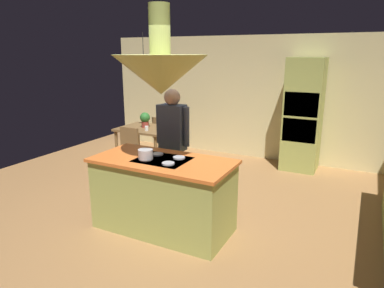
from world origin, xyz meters
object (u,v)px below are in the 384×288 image
Objects in this scene: potted_plant_on_table at (145,119)px; person_at_island at (173,140)px; dining_table at (146,133)px; chair_by_back_wall at (163,134)px; cooking_pot_on_cooktop at (145,154)px; chair_facing_island at (126,148)px; oven_tower at (303,115)px; cup_on_table at (147,128)px; kitchen_island at (163,194)px.

person_at_island is at bearing -44.13° from potted_plant_on_table.
chair_by_back_wall is at bearing 90.00° from dining_table.
cooking_pot_on_cooktop is (0.10, -0.83, 0.02)m from person_at_island.
cooking_pot_on_cooktop reaches higher than chair_by_back_wall.
chair_facing_island is 2.90× the size of potted_plant_on_table.
chair_by_back_wall is at bearing 125.14° from person_at_island.
oven_tower is 2.90m from chair_by_back_wall.
dining_table is 3.48× the size of potted_plant_on_table.
cup_on_table is 0.50× the size of cooking_pot_on_cooktop.
chair_facing_island is at bearing 139.42° from kitchen_island.
potted_plant_on_table reaches higher than chair_by_back_wall.
cup_on_table is (-1.54, 1.89, 0.33)m from kitchen_island.
chair_by_back_wall is 2.90× the size of potted_plant_on_table.
chair_facing_island is 1.00× the size of chair_by_back_wall.
dining_table is (-1.70, 2.10, 0.18)m from kitchen_island.
potted_plant_on_table is at bearing 129.16° from kitchen_island.
potted_plant_on_table is at bearing 86.82° from chair_by_back_wall.
kitchen_island is 5.87× the size of potted_plant_on_table.
cup_on_table is at bearing -52.16° from dining_table.
oven_tower is at bearing -169.90° from chair_by_back_wall.
chair_facing_island reaches higher than dining_table.
person_at_island reaches higher than potted_plant_on_table.
chair_by_back_wall is at bearing 100.87° from cup_on_table.
dining_table is at bearing 128.99° from kitchen_island.
oven_tower is at bearing 61.81° from person_at_island.
cooking_pot_on_cooktop is at bearing -55.72° from cup_on_table.
potted_plant_on_table is (-2.83, -1.11, -0.13)m from oven_tower.
potted_plant_on_table is 3.33× the size of cup_on_table.
person_at_island reaches higher than chair_facing_island.
kitchen_island reaches higher than dining_table.
cooking_pot_on_cooktop is at bearing -82.98° from person_at_island.
chair_facing_island is 0.55m from cup_on_table.
kitchen_island is 3.23m from chair_by_back_wall.
chair_facing_island is 4.83× the size of cooking_pot_on_cooktop.
dining_table is 5.80× the size of cooking_pot_on_cooktop.
potted_plant_on_table is (-0.03, 0.67, 0.42)m from chair_facing_island.
chair_facing_island is 1.29m from chair_by_back_wall.
oven_tower reaches higher than potted_plant_on_table.
potted_plant_on_table is (-1.47, 1.43, -0.06)m from person_at_island.
dining_table is at bearing 90.00° from chair_facing_island.
potted_plant_on_table is at bearing 124.87° from cooking_pot_on_cooktop.
oven_tower reaches higher than chair_by_back_wall.
chair_facing_island is (-1.44, 0.75, -0.49)m from person_at_island.
cooking_pot_on_cooktop reaches higher than cup_on_table.
cooking_pot_on_cooktop is at bearing 118.18° from chair_by_back_wall.
potted_plant_on_table is at bearing 135.87° from person_at_island.
person_at_island is at bearing 125.14° from chair_by_back_wall.
oven_tower is at bearing 21.45° from potted_plant_on_table.
cup_on_table reaches higher than dining_table.
cup_on_table is at bearing 124.28° from cooking_pot_on_cooktop.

